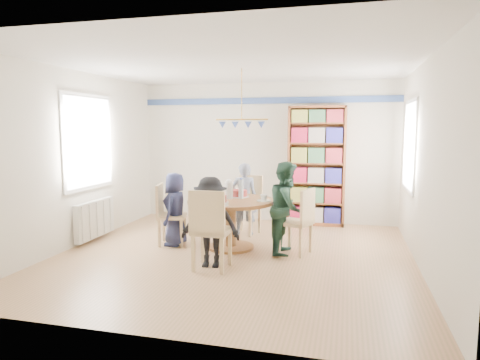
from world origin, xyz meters
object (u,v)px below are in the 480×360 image
(chair_left, at_px, (167,211))
(radiator, at_px, (95,219))
(person_right, at_px, (287,208))
(chair_right, at_px, (300,218))
(chair_far, at_px, (248,201))
(person_far, at_px, (244,199))
(bookshelf, at_px, (317,167))
(chair_near, at_px, (210,226))
(person_left, at_px, (175,209))
(dining_table, at_px, (231,212))
(person_near, at_px, (210,222))

(chair_left, bearing_deg, radiator, -177.49)
(person_right, bearing_deg, chair_right, -93.32)
(chair_far, bearing_deg, chair_right, -46.29)
(person_right, bearing_deg, person_far, 42.79)
(bookshelf, bearing_deg, chair_near, -110.20)
(chair_far, relative_size, bookshelf, 0.45)
(person_right, height_order, bookshelf, bookshelf)
(chair_left, height_order, chair_far, chair_far)
(chair_right, distance_m, chair_near, 1.45)
(chair_near, bearing_deg, person_right, 50.52)
(person_left, height_order, person_right, person_right)
(person_far, xyz_separation_m, bookshelf, (1.14, 1.06, 0.48))
(chair_far, bearing_deg, person_right, -52.03)
(chair_far, bearing_deg, dining_table, -91.78)
(person_near, bearing_deg, chair_near, -79.94)
(chair_right, distance_m, person_right, 0.24)
(chair_left, distance_m, chair_far, 1.49)
(dining_table, xyz_separation_m, person_far, (-0.01, 0.90, 0.06))
(dining_table, xyz_separation_m, person_right, (0.86, -0.05, 0.12))
(radiator, bearing_deg, person_near, -20.23)
(radiator, relative_size, person_left, 0.88)
(dining_table, height_order, chair_near, chair_near)
(chair_far, height_order, person_right, person_right)
(radiator, xyz_separation_m, bookshelf, (3.41, 2.04, 0.75))
(radiator, relative_size, chair_left, 1.05)
(dining_table, relative_size, chair_far, 1.29)
(chair_right, distance_m, person_left, 1.95)
(chair_near, bearing_deg, person_far, 90.77)
(bookshelf, bearing_deg, chair_left, -137.45)
(person_left, bearing_deg, chair_near, 38.89)
(chair_left, height_order, person_near, person_near)
(chair_right, relative_size, chair_near, 0.91)
(radiator, distance_m, chair_right, 3.34)
(chair_right, relative_size, person_near, 0.80)
(chair_far, distance_m, person_far, 0.14)
(person_right, bearing_deg, person_near, 134.44)
(chair_right, xyz_separation_m, person_right, (-0.20, 0.01, 0.14))
(chair_near, distance_m, person_left, 1.38)
(person_right, bearing_deg, person_left, 89.58)
(chair_right, distance_m, chair_far, 1.48)
(bookshelf, bearing_deg, person_right, -97.75)
(person_far, bearing_deg, chair_near, 80.73)
(chair_left, xyz_separation_m, person_far, (1.02, 0.92, 0.09))
(chair_right, height_order, chair_far, chair_far)
(person_left, height_order, person_near, person_near)
(chair_right, height_order, chair_near, chair_near)
(dining_table, height_order, person_near, person_near)
(radiator, relative_size, bookshelf, 0.45)
(dining_table, distance_m, bookshelf, 2.33)
(chair_left, relative_size, person_near, 0.80)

